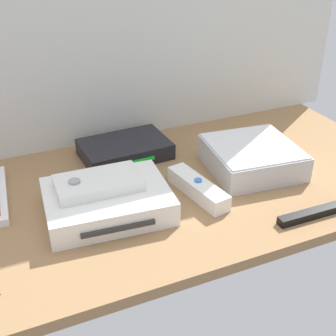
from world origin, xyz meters
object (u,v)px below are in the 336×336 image
at_px(network_router, 125,149).
at_px(remote_wand, 198,188).
at_px(mini_computer, 252,157).
at_px(remote_classic_pad, 98,183).
at_px(game_console, 107,201).

height_order(network_router, remote_wand, same).
height_order(mini_computer, remote_wand, mini_computer).
relative_size(mini_computer, remote_classic_pad, 1.28).
bearing_deg(remote_wand, remote_classic_pad, 161.37).
relative_size(game_console, mini_computer, 1.19).
bearing_deg(game_console, mini_computer, 10.43).
xyz_separation_m(mini_computer, network_router, (-0.22, 0.15, -0.01)).
bearing_deg(network_router, game_console, -119.96).
bearing_deg(remote_classic_pad, remote_wand, -7.09).
bearing_deg(remote_classic_pad, network_router, 60.33).
bearing_deg(remote_classic_pad, mini_computer, 5.11).
height_order(network_router, remote_classic_pad, remote_classic_pad).
height_order(game_console, remote_classic_pad, remote_classic_pad).
relative_size(network_router, remote_wand, 1.22).
height_order(mini_computer, remote_classic_pad, remote_classic_pad).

